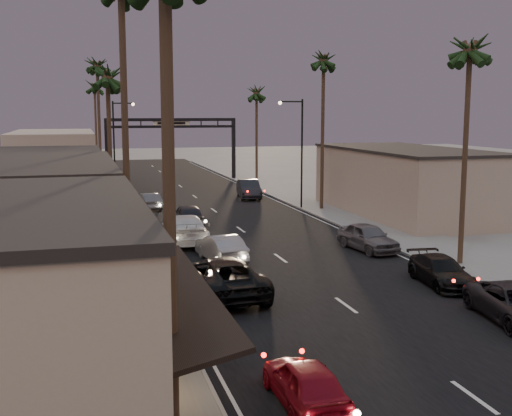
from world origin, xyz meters
TOP-DOWN VIEW (x-y plane):
  - ground at (0.00, 40.00)m, footprint 200.00×200.00m
  - road at (0.00, 45.00)m, footprint 14.00×120.00m
  - sidewalk_left at (-9.50, 52.00)m, footprint 5.00×92.00m
  - sidewalk_right at (9.50, 52.00)m, footprint 5.00×92.00m
  - storefront_mid at (-13.00, 26.00)m, footprint 8.00×14.00m
  - storefront_far at (-13.00, 42.00)m, footprint 8.00×16.00m
  - storefront_dist at (-13.00, 65.00)m, footprint 8.00×20.00m
  - building_right at (14.00, 40.00)m, footprint 8.00×18.00m
  - arch at (0.00, 70.00)m, footprint 15.20×0.40m
  - streetlight_right at (6.92, 45.00)m, footprint 2.13×0.30m
  - streetlight_left at (-6.92, 58.00)m, footprint 2.13×0.30m
  - palm_lc at (-8.60, 36.00)m, footprint 3.20×3.20m
  - palm_ld at (-8.60, 55.00)m, footprint 3.20×3.20m
  - palm_ra at (8.60, 24.00)m, footprint 3.20×3.20m
  - palm_rb at (8.60, 44.00)m, footprint 3.20×3.20m
  - palm_rc at (8.60, 64.00)m, footprint 3.20×3.20m
  - palm_far at (-8.30, 78.00)m, footprint 3.20×3.20m
  - oncoming_red at (-4.75, 10.82)m, footprint 1.59×3.89m
  - oncoming_pickup at (-4.65, 21.78)m, footprint 3.24×6.43m
  - oncoming_silver at (-3.30, 28.17)m, footprint 2.13×4.64m
  - oncoming_white at (-4.39, 33.67)m, footprint 2.50×6.02m
  - oncoming_dgrey at (-3.26, 39.17)m, footprint 1.93×4.72m
  - oncoming_grey_far at (-5.06, 47.97)m, footprint 1.97×4.29m
  - curbside_black at (5.52, 20.79)m, footprint 2.32×4.72m
  - curbside_grey at (5.48, 28.57)m, footprint 2.41×4.83m
  - curbside_far at (4.67, 52.54)m, footprint 2.47×5.39m

SIDE VIEW (x-z plane):
  - ground at x=0.00m, z-range 0.00..0.00m
  - road at x=0.00m, z-range -0.01..0.01m
  - sidewalk_left at x=-9.50m, z-range 0.00..0.12m
  - sidewalk_right at x=9.50m, z-range 0.00..0.12m
  - oncoming_red at x=-4.75m, z-range 0.00..1.32m
  - curbside_black at x=5.52m, z-range 0.00..1.32m
  - oncoming_grey_far at x=-5.06m, z-range 0.00..1.36m
  - oncoming_silver at x=-3.30m, z-range 0.00..1.48m
  - curbside_grey at x=5.48m, z-range 0.00..1.58m
  - oncoming_dgrey at x=-3.26m, z-range 0.00..1.60m
  - curbside_far at x=4.67m, z-range 0.00..1.71m
  - oncoming_white at x=-4.39m, z-range 0.00..1.74m
  - oncoming_pickup at x=-4.65m, z-range 0.00..1.74m
  - storefront_far at x=-13.00m, z-range 0.00..5.00m
  - building_right at x=14.00m, z-range 0.00..5.00m
  - storefront_mid at x=-13.00m, z-range 0.00..5.50m
  - storefront_dist at x=-13.00m, z-range 0.00..6.00m
  - streetlight_right at x=6.92m, z-range 0.83..9.83m
  - streetlight_left at x=-6.92m, z-range 0.83..9.83m
  - arch at x=0.00m, z-range 1.90..9.17m
  - palm_lc at x=-8.60m, z-range 4.37..16.57m
  - palm_rc at x=8.60m, z-range 4.37..16.57m
  - palm_ra at x=8.60m, z-range 4.84..18.04m
  - palm_far at x=-8.30m, z-range 4.84..18.04m
  - palm_ld at x=-8.60m, z-range 5.32..19.52m
  - palm_rb at x=8.60m, z-range 5.32..19.52m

